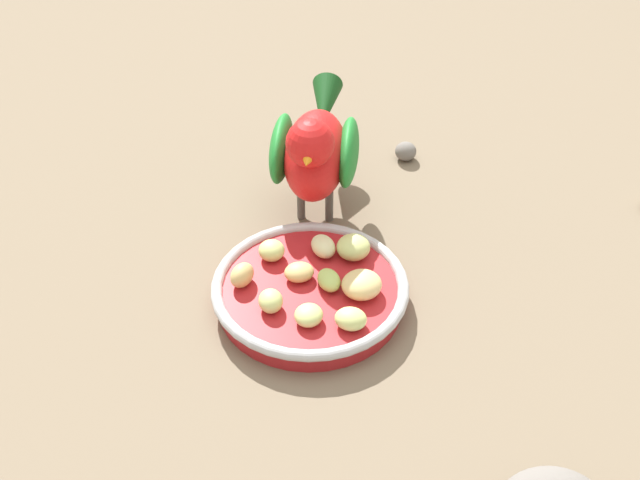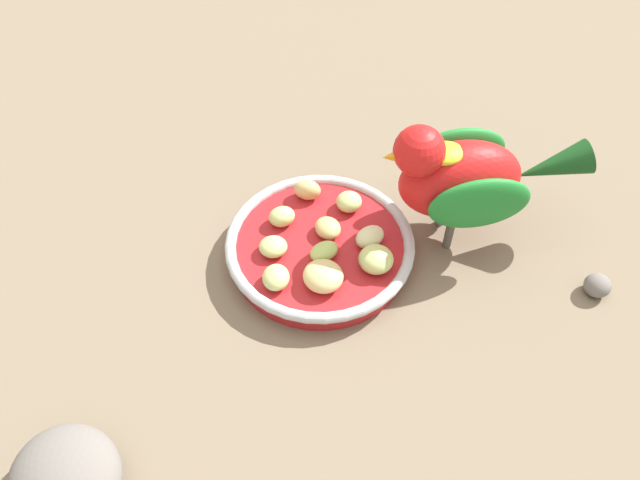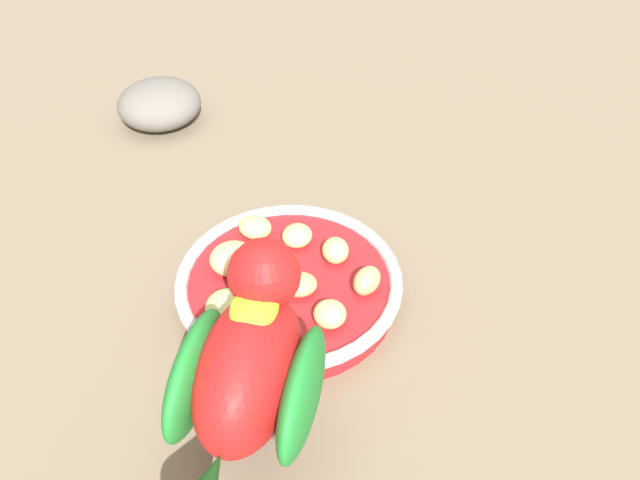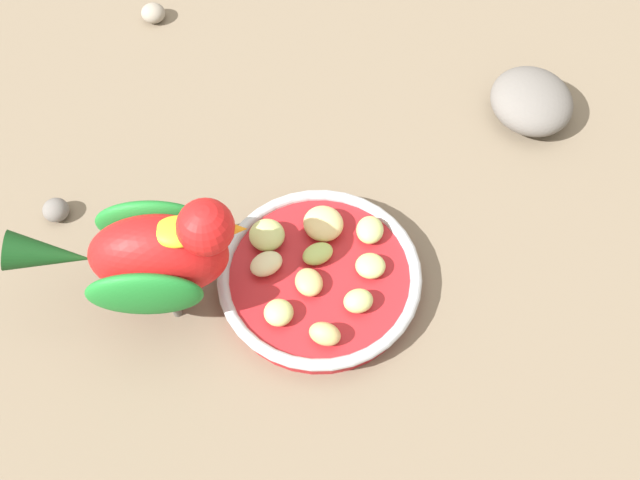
# 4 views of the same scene
# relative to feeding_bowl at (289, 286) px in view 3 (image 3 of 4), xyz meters

# --- Properties ---
(ground_plane) EXTENTS (4.00, 4.00, 0.00)m
(ground_plane) POSITION_rel_feeding_bowl_xyz_m (0.01, -0.02, -0.01)
(ground_plane) COLOR #756651
(feeding_bowl) EXTENTS (0.18, 0.18, 0.03)m
(feeding_bowl) POSITION_rel_feeding_bowl_xyz_m (0.00, 0.00, 0.00)
(feeding_bowl) COLOR #AD1E23
(feeding_bowl) RESTS_ON ground_plane
(apple_piece_0) EXTENTS (0.03, 0.03, 0.02)m
(apple_piece_0) POSITION_rel_feeding_bowl_xyz_m (-0.03, -0.04, 0.02)
(apple_piece_0) COLOR #C6D17A
(apple_piece_0) RESTS_ON feeding_bowl
(apple_piece_1) EXTENTS (0.05, 0.05, 0.02)m
(apple_piece_1) POSITION_rel_feeding_bowl_xyz_m (0.05, 0.00, 0.02)
(apple_piece_1) COLOR #E5C67F
(apple_piece_1) RESTS_ON feeding_bowl
(apple_piece_2) EXTENTS (0.04, 0.03, 0.02)m
(apple_piece_2) POSITION_rel_feeding_bowl_xyz_m (-0.01, 0.01, 0.01)
(apple_piece_2) COLOR tan
(apple_piece_2) RESTS_ON feeding_bowl
(apple_piece_3) EXTENTS (0.03, 0.03, 0.02)m
(apple_piece_3) POSITION_rel_feeding_bowl_xyz_m (0.01, -0.04, 0.01)
(apple_piece_3) COLOR #C6D17A
(apple_piece_3) RESTS_ON feeding_bowl
(apple_piece_4) EXTENTS (0.03, 0.03, 0.02)m
(apple_piece_4) POSITION_rel_feeding_bowl_xyz_m (-0.04, 0.03, 0.02)
(apple_piece_4) COLOR #C6D17A
(apple_piece_4) RESTS_ON feeding_bowl
(apple_piece_5) EXTENTS (0.03, 0.03, 0.02)m
(apple_piece_5) POSITION_rel_feeding_bowl_xyz_m (-0.06, -0.01, 0.02)
(apple_piece_5) COLOR tan
(apple_piece_5) RESTS_ON feeding_bowl
(apple_piece_6) EXTENTS (0.04, 0.04, 0.02)m
(apple_piece_6) POSITION_rel_feeding_bowl_xyz_m (0.00, 0.05, 0.02)
(apple_piece_6) COLOR beige
(apple_piece_6) RESTS_ON feeding_bowl
(apple_piece_7) EXTENTS (0.03, 0.03, 0.02)m
(apple_piece_7) POSITION_rel_feeding_bowl_xyz_m (0.05, -0.04, 0.02)
(apple_piece_7) COLOR #C6D17A
(apple_piece_7) RESTS_ON feeding_bowl
(apple_piece_8) EXTENTS (0.04, 0.04, 0.02)m
(apple_piece_8) POSITION_rel_feeding_bowl_xyz_m (0.03, 0.05, 0.02)
(apple_piece_8) COLOR #C6D17A
(apple_piece_8) RESTS_ON feeding_bowl
(apple_piece_9) EXTENTS (0.03, 0.04, 0.02)m
(apple_piece_9) POSITION_rel_feeding_bowl_xyz_m (0.02, 0.00, 0.01)
(apple_piece_9) COLOR #B2CC66
(apple_piece_9) RESTS_ON feeding_bowl
(parrot) EXTENTS (0.10, 0.20, 0.14)m
(parrot) POSITION_rel_feeding_bowl_xyz_m (-0.02, 0.14, 0.07)
(parrot) COLOR #59544C
(parrot) RESTS_ON ground_plane
(rock_large) EXTENTS (0.12, 0.12, 0.05)m
(rock_large) POSITION_rel_feeding_bowl_xyz_m (0.22, -0.20, 0.01)
(rock_large) COLOR slate
(rock_large) RESTS_ON ground_plane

